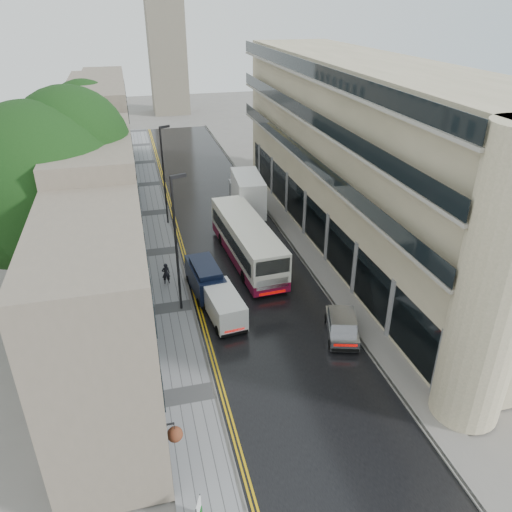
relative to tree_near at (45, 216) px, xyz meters
name	(u,v)px	position (x,y,z in m)	size (l,w,h in m)	color
road	(233,245)	(12.50, 7.50, -6.94)	(9.00, 85.00, 0.02)	black
left_sidewalk	(162,252)	(6.65, 7.50, -6.89)	(2.70, 85.00, 0.12)	gray
right_sidewalk	(296,237)	(17.90, 7.50, -6.89)	(1.80, 85.00, 0.12)	slate
old_shop_row	(105,174)	(3.05, 10.00, -0.95)	(4.50, 56.00, 12.00)	gray
modern_block	(365,158)	(22.80, 6.00, 0.05)	(8.00, 40.00, 14.00)	beige
tree_near	(45,216)	(0.00, 0.00, 0.00)	(10.56, 10.56, 13.89)	black
tree_far	(70,163)	(0.30, 13.00, -0.72)	(9.24, 9.24, 12.46)	black
cream_bus	(244,263)	(11.95, 1.22, -5.34)	(2.64, 11.63, 3.17)	white
white_lorry	(238,202)	(13.82, 11.52, -4.89)	(2.33, 7.76, 4.07)	white
silver_hatchback	(331,338)	(15.10, -7.25, -6.21)	(1.66, 3.80, 1.42)	#98989C
white_van	(218,322)	(9.05, -4.36, -5.97)	(1.80, 4.21, 1.90)	white
navy_van	(199,291)	(8.43, -0.94, -5.77)	(1.82, 4.55, 2.32)	black
pedestrian	(166,273)	(6.60, 2.39, -6.04)	(0.57, 0.38, 1.58)	black
lamp_post_near	(176,247)	(7.22, -1.04, -2.37)	(1.00, 0.22, 8.91)	black
lamp_post_far	(164,177)	(7.70, 13.12, -2.56)	(0.96, 0.21, 8.53)	black
estate_sign	(199,512)	(6.12, -16.10, -6.29)	(0.08, 0.65, 1.08)	white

